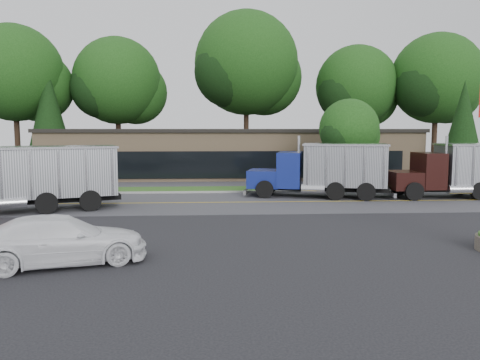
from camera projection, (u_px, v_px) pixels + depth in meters
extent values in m
plane|color=#2C2C30|center=(206.00, 238.00, 18.28)|extent=(140.00, 140.00, 0.00)
cube|color=#4F4F54|center=(208.00, 203.00, 27.22)|extent=(60.00, 8.00, 0.02)
cube|color=gold|center=(208.00, 203.00, 27.22)|extent=(60.00, 0.12, 0.01)
cube|color=#9E9E99|center=(209.00, 193.00, 31.39)|extent=(60.00, 0.30, 0.12)
cube|color=#25591E|center=(209.00, 190.00, 33.17)|extent=(60.00, 3.40, 0.03)
cube|color=#4F4F54|center=(209.00, 182.00, 38.14)|extent=(60.00, 7.00, 0.02)
cube|color=tan|center=(231.00, 154.00, 43.99)|extent=(32.00, 12.00, 4.00)
cylinder|color=#382619|center=(18.00, 145.00, 48.61)|extent=(0.56, 0.56, 5.39)
sphere|color=#174011|center=(14.00, 73.00, 47.82)|extent=(9.86, 9.86, 9.86)
sphere|color=#174011|center=(38.00, 86.00, 49.29)|extent=(7.40, 7.40, 7.40)
cylinder|color=#382619|center=(119.00, 145.00, 51.18)|extent=(0.56, 0.56, 5.11)
sphere|color=#174011|center=(117.00, 81.00, 50.44)|extent=(9.34, 9.34, 9.34)
sphere|color=#174011|center=(136.00, 93.00, 51.82)|extent=(7.01, 7.01, 7.01)
sphere|color=black|center=(102.00, 88.00, 49.58)|extent=(6.42, 6.42, 6.42)
cylinder|color=#382619|center=(246.00, 140.00, 51.93)|extent=(0.56, 0.56, 6.17)
sphere|color=#174011|center=(246.00, 63.00, 51.03)|extent=(11.29, 11.29, 11.29)
sphere|color=#174011|center=(264.00, 78.00, 52.70)|extent=(8.47, 8.47, 8.47)
sphere|color=black|center=(231.00, 72.00, 49.99)|extent=(7.76, 7.76, 7.76)
cylinder|color=#382619|center=(355.00, 146.00, 51.70)|extent=(0.56, 0.56, 4.83)
sphere|color=#174011|center=(357.00, 86.00, 50.99)|extent=(8.83, 8.83, 8.83)
sphere|color=#174011|center=(368.00, 97.00, 52.30)|extent=(6.62, 6.62, 6.62)
sphere|color=black|center=(346.00, 93.00, 50.18)|extent=(6.07, 6.07, 6.07)
cylinder|color=#382619|center=(434.00, 145.00, 50.15)|extent=(0.56, 0.56, 5.19)
sphere|color=#174011|center=(437.00, 78.00, 49.40)|extent=(9.48, 9.48, 9.48)
sphere|color=#174011|center=(447.00, 91.00, 50.80)|extent=(7.11, 7.11, 7.11)
sphere|color=black|center=(427.00, 86.00, 48.52)|extent=(6.52, 6.52, 6.52)
cylinder|color=#382619|center=(51.00, 167.00, 47.09)|extent=(0.44, 0.44, 1.00)
cone|color=black|center=(49.00, 114.00, 46.52)|extent=(4.62, 4.62, 9.46)
cylinder|color=#382619|center=(460.00, 177.00, 37.24)|extent=(0.44, 0.44, 1.00)
cone|color=black|center=(463.00, 127.00, 36.82)|extent=(3.55, 3.55, 7.27)
cylinder|color=#382619|center=(348.00, 173.00, 33.62)|extent=(0.56, 0.56, 2.32)
sphere|color=#174011|center=(349.00, 129.00, 33.28)|extent=(4.24, 4.24, 4.24)
sphere|color=#174011|center=(358.00, 136.00, 33.91)|extent=(3.18, 3.18, 3.18)
sphere|color=black|center=(341.00, 134.00, 32.89)|extent=(2.92, 2.92, 2.92)
cube|color=black|center=(24.00, 201.00, 24.13)|extent=(9.46, 4.22, 0.28)
cube|color=silver|center=(58.00, 172.00, 24.63)|extent=(6.30, 4.31, 2.50)
cube|color=silver|center=(57.00, 147.00, 24.49)|extent=(6.49, 4.50, 0.12)
cylinder|color=black|center=(66.00, 196.00, 26.00)|extent=(1.15, 0.70, 1.10)
cylinder|color=black|center=(69.00, 202.00, 23.90)|extent=(1.15, 0.70, 1.10)
cube|color=black|center=(321.00, 188.00, 29.38)|extent=(8.22, 2.98, 0.28)
cube|color=navy|center=(264.00, 178.00, 29.99)|extent=(2.47, 2.71, 1.10)
cube|color=navy|center=(290.00, 170.00, 29.63)|extent=(1.97, 2.68, 2.20)
cube|color=black|center=(280.00, 163.00, 29.70)|extent=(0.57, 2.05, 0.90)
cube|color=silver|center=(345.00, 166.00, 28.96)|extent=(5.38, 3.63, 2.50)
cube|color=silver|center=(345.00, 145.00, 28.82)|extent=(5.56, 3.81, 0.12)
cylinder|color=black|center=(269.00, 185.00, 31.14)|extent=(1.15, 0.61, 1.10)
cylinder|color=black|center=(265.00, 189.00, 28.89)|extent=(1.15, 0.61, 1.10)
cylinder|color=black|center=(349.00, 187.00, 30.17)|extent=(1.15, 0.61, 1.10)
cylinder|color=black|center=(351.00, 191.00, 27.93)|extent=(1.15, 0.61, 1.10)
cube|color=black|center=(456.00, 189.00, 29.23)|extent=(7.75, 1.03, 0.28)
cube|color=black|center=(404.00, 180.00, 28.99)|extent=(1.86, 2.31, 1.10)
cube|color=black|center=(428.00, 170.00, 29.01)|extent=(1.36, 2.40, 2.20)
cube|color=black|center=(419.00, 164.00, 28.93)|extent=(0.07, 2.10, 0.90)
cube|color=silver|center=(478.00, 165.00, 29.15)|extent=(4.64, 2.52, 2.50)
cube|color=silver|center=(480.00, 144.00, 29.01)|extent=(4.79, 2.67, 0.12)
cylinder|color=black|center=(399.00, 187.00, 30.20)|extent=(1.10, 0.35, 1.10)
cylinder|color=black|center=(414.00, 191.00, 27.91)|extent=(1.10, 0.35, 1.10)
cylinder|color=black|center=(472.00, 186.00, 30.46)|extent=(1.10, 0.35, 1.10)
imported|color=white|center=(61.00, 240.00, 14.76)|extent=(5.70, 3.62, 1.54)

